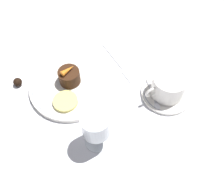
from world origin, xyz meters
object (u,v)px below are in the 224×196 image
object	(u,v)px
coffee_cup	(169,85)
fork	(121,66)
dessert_cake	(69,77)
dinner_plate	(71,86)
wine_glass	(96,126)

from	to	relation	value
coffee_cup	fork	distance (m)	0.17
coffee_cup	dessert_cake	xyz separation A→B (m)	(0.23, -0.15, -0.01)
dinner_plate	coffee_cup	bearing A→B (deg)	147.99
fork	dessert_cake	distance (m)	0.16
dinner_plate	fork	size ratio (longest dim) A/B	1.32
coffee_cup	dessert_cake	world-z (taller)	coffee_cup
dinner_plate	coffee_cup	world-z (taller)	coffee_cup
wine_glass	fork	distance (m)	0.26
wine_glass	dessert_cake	bearing A→B (deg)	-91.88
wine_glass	dessert_cake	world-z (taller)	wine_glass
dinner_plate	wine_glass	world-z (taller)	wine_glass
wine_glass	fork	size ratio (longest dim) A/B	0.67
dinner_plate	wine_glass	bearing A→B (deg)	89.09
dinner_plate	wine_glass	xyz separation A→B (m)	(0.00, 0.19, 0.07)
dinner_plate	dessert_cake	size ratio (longest dim) A/B	3.91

